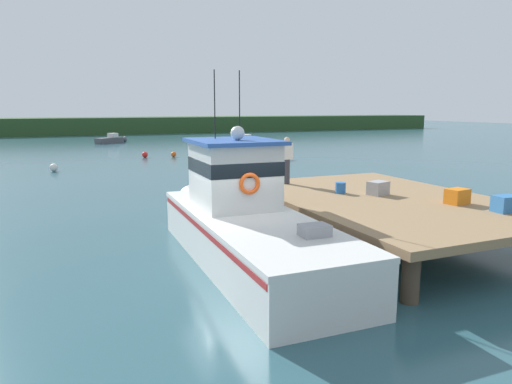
# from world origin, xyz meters

# --- Properties ---
(ground_plane) EXTENTS (200.00, 200.00, 0.00)m
(ground_plane) POSITION_xyz_m (0.00, 0.00, 0.00)
(ground_plane) COLOR #2D5660
(dock) EXTENTS (6.00, 9.00, 1.20)m
(dock) POSITION_xyz_m (4.80, 0.00, 1.07)
(dock) COLOR #4C3D2D
(dock) RESTS_ON ground
(main_fishing_boat) EXTENTS (2.70, 9.83, 4.80)m
(main_fishing_boat) POSITION_xyz_m (0.21, -0.12, 1.01)
(main_fishing_boat) COLOR silver
(main_fishing_boat) RESTS_ON ground
(crate_single_by_cleat) EXTENTS (0.70, 0.58, 0.41)m
(crate_single_by_cleat) POSITION_xyz_m (4.87, 0.44, 1.41)
(crate_single_by_cleat) COLOR #9E9EA3
(crate_single_by_cleat) RESTS_ON dock
(crate_stack_mid_dock) EXTENTS (0.66, 0.52, 0.42)m
(crate_stack_mid_dock) POSITION_xyz_m (6.02, -1.53, 1.41)
(crate_stack_mid_dock) COLOR orange
(crate_stack_mid_dock) RESTS_ON dock
(crate_single_far) EXTENTS (0.63, 0.48, 0.42)m
(crate_single_far) POSITION_xyz_m (6.35, -2.78, 1.41)
(crate_single_far) COLOR #3370B2
(crate_single_far) RESTS_ON dock
(bait_bucket) EXTENTS (0.32, 0.32, 0.34)m
(bait_bucket) POSITION_xyz_m (3.95, 1.10, 1.37)
(bait_bucket) COLOR #2866B2
(bait_bucket) RESTS_ON dock
(deckhand_by_the_boat) EXTENTS (0.36, 0.22, 1.63)m
(deckhand_by_the_boat) POSITION_xyz_m (3.24, 3.39, 2.06)
(deckhand_by_the_boat) COLOR #383842
(deckhand_by_the_boat) RESTS_ON dock
(moored_boat_mid_harbor) EXTENTS (4.56, 3.44, 1.23)m
(moored_boat_mid_harbor) POSITION_xyz_m (9.54, 19.33, 0.42)
(moored_boat_mid_harbor) COLOR silver
(moored_boat_mid_harbor) RESTS_ON ground
(moored_boat_far_right) EXTENTS (3.69, 3.38, 1.06)m
(moored_boat_far_right) POSITION_xyz_m (1.47, 42.37, 0.37)
(moored_boat_far_right) COLOR #4C4C51
(moored_boat_far_right) RESTS_ON ground
(moored_boat_off_the_point) EXTENTS (4.63, 4.19, 1.33)m
(moored_boat_off_the_point) POSITION_xyz_m (12.15, 30.59, 0.46)
(moored_boat_off_the_point) COLOR #285184
(moored_boat_off_the_point) RESTS_ON ground
(mooring_buoy_channel_marker) EXTENTS (0.42, 0.42, 0.42)m
(mooring_buoy_channel_marker) POSITION_xyz_m (4.35, 25.17, 0.21)
(mooring_buoy_channel_marker) COLOR #EA5B19
(mooring_buoy_channel_marker) RESTS_ON ground
(mooring_buoy_outer) EXTENTS (0.44, 0.44, 0.44)m
(mooring_buoy_outer) POSITION_xyz_m (12.44, 24.39, 0.22)
(mooring_buoy_outer) COLOR red
(mooring_buoy_outer) RESTS_ON ground
(mooring_buoy_inshore) EXTENTS (0.48, 0.48, 0.48)m
(mooring_buoy_inshore) POSITION_xyz_m (-4.32, 19.61, 0.24)
(mooring_buoy_inshore) COLOR silver
(mooring_buoy_inshore) RESTS_ON ground
(mooring_buoy_spare_mooring) EXTENTS (0.44, 0.44, 0.44)m
(mooring_buoy_spare_mooring) POSITION_xyz_m (2.19, 25.60, 0.22)
(mooring_buoy_spare_mooring) COLOR red
(mooring_buoy_spare_mooring) RESTS_ON ground
(far_shoreline) EXTENTS (120.00, 8.00, 2.40)m
(far_shoreline) POSITION_xyz_m (0.00, 62.00, 1.20)
(far_shoreline) COLOR #284723
(far_shoreline) RESTS_ON ground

